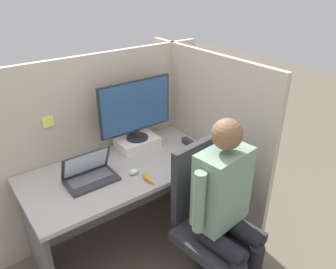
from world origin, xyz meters
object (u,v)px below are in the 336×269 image
(paper_box, at_px, (138,142))
(office_chair, at_px, (209,217))
(laptop, at_px, (90,175))
(carrot_toy, at_px, (150,180))
(person, at_px, (227,205))
(stapler, at_px, (189,142))
(monitor, at_px, (136,108))

(paper_box, height_order, office_chair, office_chair)
(laptop, xyz_separation_m, carrot_toy, (0.30, -0.26, -0.02))
(office_chair, height_order, person, person)
(stapler, distance_m, office_chair, 0.67)
(paper_box, relative_size, monitor, 0.53)
(monitor, distance_m, person, 1.00)
(paper_box, relative_size, office_chair, 0.31)
(monitor, xyz_separation_m, office_chair, (0.06, -0.78, -0.54))
(paper_box, distance_m, monitor, 0.29)
(paper_box, bearing_deg, laptop, -157.64)
(laptop, relative_size, person, 0.26)
(person, bearing_deg, paper_box, 92.27)
(paper_box, height_order, laptop, laptop)
(monitor, bearing_deg, person, -87.74)
(monitor, xyz_separation_m, stapler, (0.34, -0.23, -0.30))
(office_chair, bearing_deg, monitor, 94.11)
(paper_box, distance_m, stapler, 0.41)
(office_chair, xyz_separation_m, person, (-0.02, -0.16, 0.22))
(monitor, height_order, laptop, monitor)
(paper_box, xyz_separation_m, laptop, (-0.50, -0.21, 0.01))
(paper_box, bearing_deg, monitor, 90.00)
(paper_box, relative_size, stapler, 2.66)
(laptop, xyz_separation_m, person, (0.54, -0.74, -0.04))
(stapler, height_order, person, person)
(laptop, height_order, office_chair, office_chair)
(paper_box, height_order, person, person)
(laptop, relative_size, office_chair, 0.33)
(monitor, relative_size, carrot_toy, 4.22)
(carrot_toy, height_order, person, person)
(monitor, xyz_separation_m, person, (0.04, -0.94, -0.33))
(laptop, height_order, stapler, laptop)
(laptop, relative_size, carrot_toy, 2.34)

